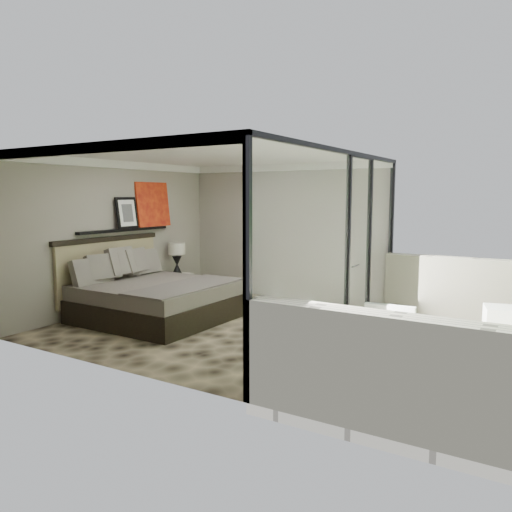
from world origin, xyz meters
The scene contains 14 objects.
floor centered at (0.00, 0.00, 0.00)m, with size 5.00×5.00×0.00m, color black.
ceiling centered at (0.00, 0.00, 2.79)m, with size 4.50×5.00×0.02m, color silver.
back_wall centered at (0.00, 2.49, 1.40)m, with size 4.50×0.02×2.80m, color gray.
left_wall centered at (-2.24, 0.00, 1.40)m, with size 0.02×5.00×2.80m, color gray.
glass_wall centered at (2.25, 0.00, 1.40)m, with size 0.08×5.00×2.80m, color white.
terrace_slab centered at (3.75, 0.00, -0.06)m, with size 3.00×5.00×0.12m, color beige.
picture_ledge centered at (-2.18, 0.10, 1.50)m, with size 0.12×2.20×0.05m, color black.
bed centered at (-1.12, -0.31, 0.39)m, with size 2.40×2.32×1.33m.
nightstand centered at (-1.91, 1.30, 0.24)m, with size 0.48×0.48×0.48m, color black.
table_lamp centered at (-1.94, 1.32, 0.93)m, with size 0.36×0.36×0.65m.
abstract_canvas centered at (-2.19, 0.90, 1.97)m, with size 0.04×0.90×0.90m, color red.
framed_print centered at (-2.14, 0.13, 1.82)m, with size 0.03×0.50×0.60m, color black.
ottoman centered at (4.29, 1.40, 0.26)m, with size 0.51×0.51×0.51m, color white.
lounger centered at (2.92, -0.23, 0.18)m, with size 0.81×1.50×0.57m.
Camera 1 is at (4.95, -6.69, 2.15)m, focal length 35.00 mm.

